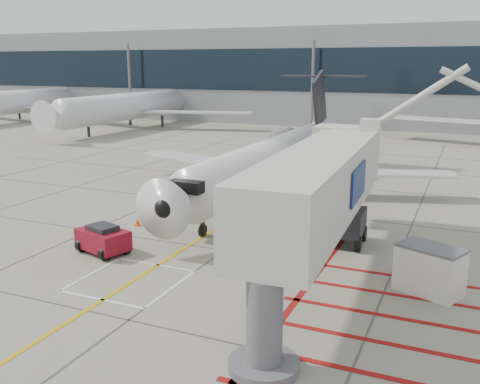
% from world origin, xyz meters
% --- Properties ---
extents(ground_plane, '(260.00, 260.00, 0.00)m').
position_xyz_m(ground_plane, '(0.00, 0.00, 0.00)').
color(ground_plane, gray).
rests_on(ground_plane, ground).
extents(regional_jet, '(24.82, 31.20, 8.13)m').
position_xyz_m(regional_jet, '(-1.90, 12.81, 4.07)').
color(regional_jet, silver).
rests_on(regional_jet, ground_plane).
extents(jet_bridge, '(9.69, 19.11, 7.50)m').
position_xyz_m(jet_bridge, '(5.29, 1.39, 3.75)').
color(jet_bridge, silver).
rests_on(jet_bridge, ground_plane).
extents(pushback_tug, '(2.84, 2.21, 1.46)m').
position_xyz_m(pushback_tug, '(-5.20, 1.39, 0.73)').
color(pushback_tug, maroon).
rests_on(pushback_tug, ground_plane).
extents(baggage_cart, '(1.92, 1.42, 1.10)m').
position_xyz_m(baggage_cart, '(3.24, 6.18, 0.55)').
color(baggage_cart, '#5C5C61').
rests_on(baggage_cart, ground_plane).
extents(ground_power_unit, '(2.81, 2.27, 1.94)m').
position_xyz_m(ground_power_unit, '(9.60, 2.76, 0.97)').
color(ground_power_unit, silver).
rests_on(ground_power_unit, ground_plane).
extents(cone_nose, '(0.34, 0.34, 0.47)m').
position_xyz_m(cone_nose, '(-6.19, 5.73, 0.23)').
color(cone_nose, '#F1470C').
rests_on(cone_nose, ground_plane).
extents(cone_side, '(0.35, 0.35, 0.48)m').
position_xyz_m(cone_side, '(-1.54, 6.35, 0.24)').
color(cone_side, '#E64C0C').
rests_on(cone_side, ground_plane).
extents(terminal_building, '(180.00, 28.00, 14.00)m').
position_xyz_m(terminal_building, '(10.00, 70.00, 7.00)').
color(terminal_building, gray).
rests_on(terminal_building, ground_plane).
extents(terminal_glass_band, '(180.00, 0.10, 6.00)m').
position_xyz_m(terminal_glass_band, '(10.00, 55.95, 8.00)').
color(terminal_glass_band, black).
rests_on(terminal_glass_band, ground_plane).
extents(bg_aircraft_a, '(32.47, 36.08, 10.82)m').
position_xyz_m(bg_aircraft_a, '(-54.87, 46.00, 5.41)').
color(bg_aircraft_a, silver).
rests_on(bg_aircraft_a, ground_plane).
extents(bg_aircraft_b, '(33.15, 36.83, 11.05)m').
position_xyz_m(bg_aircraft_b, '(-33.15, 46.00, 5.52)').
color(bg_aircraft_b, silver).
rests_on(bg_aircraft_b, ground_plane).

